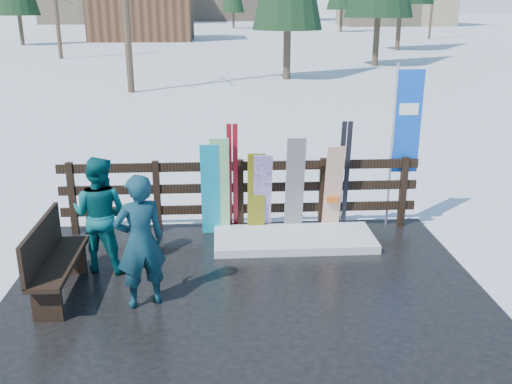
{
  "coord_description": "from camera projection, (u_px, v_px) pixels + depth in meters",
  "views": [
    {
      "loc": [
        -0.29,
        -6.28,
        3.51
      ],
      "look_at": [
        0.17,
        1.0,
        1.1
      ],
      "focal_mm": 40.0,
      "sensor_mm": 36.0,
      "label": 1
    }
  ],
  "objects": [
    {
      "name": "ground",
      "position": [
        248.0,
        301.0,
        7.07
      ],
      "size": [
        700.0,
        700.0,
        0.0
      ],
      "primitive_type": "plane",
      "color": "white",
      "rests_on": "ground"
    },
    {
      "name": "deck",
      "position": [
        247.0,
        299.0,
        7.06
      ],
      "size": [
        6.0,
        5.0,
        0.08
      ],
      "primitive_type": "cube",
      "color": "black",
      "rests_on": "ground"
    },
    {
      "name": "fence",
      "position": [
        240.0,
        190.0,
        8.93
      ],
      "size": [
        5.6,
        0.1,
        1.15
      ],
      "color": "black",
      "rests_on": "deck"
    },
    {
      "name": "snow_patch",
      "position": [
        294.0,
        239.0,
        8.59
      ],
      "size": [
        2.4,
        1.0,
        0.12
      ],
      "primitive_type": "cube",
      "color": "white",
      "rests_on": "deck"
    },
    {
      "name": "bench",
      "position": [
        52.0,
        258.0,
        6.89
      ],
      "size": [
        0.41,
        1.5,
        0.97
      ],
      "color": "black",
      "rests_on": "deck"
    },
    {
      "name": "snowboard_0",
      "position": [
        210.0,
        190.0,
        8.66
      ],
      "size": [
        0.28,
        0.25,
        1.48
      ],
      "primitive_type": "cube",
      "rotation": [
        0.15,
        0.0,
        0.0
      ],
      "color": "#11A1C1",
      "rests_on": "deck"
    },
    {
      "name": "snowboard_1",
      "position": [
        220.0,
        187.0,
        8.66
      ],
      "size": [
        0.29,
        0.27,
        1.57
      ],
      "primitive_type": "cube",
      "rotation": [
        0.15,
        0.0,
        0.0
      ],
      "color": "white",
      "rests_on": "deck"
    },
    {
      "name": "snowboard_2",
      "position": [
        256.0,
        194.0,
        8.73
      ],
      "size": [
        0.27,
        0.22,
        1.33
      ],
      "primitive_type": "cube",
      "rotation": [
        0.15,
        0.0,
        0.0
      ],
      "color": "yellow",
      "rests_on": "deck"
    },
    {
      "name": "snowboard_3",
      "position": [
        262.0,
        194.0,
        8.74
      ],
      "size": [
        0.28,
        0.37,
        1.32
      ],
      "primitive_type": "cube",
      "rotation": [
        0.26,
        0.0,
        0.0
      ],
      "color": "white",
      "rests_on": "deck"
    },
    {
      "name": "snowboard_4",
      "position": [
        295.0,
        186.0,
        8.73
      ],
      "size": [
        0.29,
        0.29,
        1.56
      ],
      "primitive_type": "cube",
      "rotation": [
        0.17,
        0.0,
        0.0
      ],
      "color": "black",
      "rests_on": "deck"
    },
    {
      "name": "snowboard_5",
      "position": [
        333.0,
        189.0,
        8.79
      ],
      "size": [
        0.27,
        0.31,
        1.43
      ],
      "primitive_type": "cube",
      "rotation": [
        0.2,
        0.0,
        0.0
      ],
      "color": "white",
      "rests_on": "deck"
    },
    {
      "name": "ski_pair_a",
      "position": [
        232.0,
        179.0,
        8.7
      ],
      "size": [
        0.16,
        0.32,
        1.78
      ],
      "color": "maroon",
      "rests_on": "deck"
    },
    {
      "name": "ski_pair_b",
      "position": [
        344.0,
        177.0,
        8.81
      ],
      "size": [
        0.17,
        0.21,
        1.78
      ],
      "color": "black",
      "rests_on": "deck"
    },
    {
      "name": "rental_flag",
      "position": [
        404.0,
        128.0,
        8.83
      ],
      "size": [
        0.45,
        0.04,
        2.6
      ],
      "color": "silver",
      "rests_on": "deck"
    },
    {
      "name": "person_front",
      "position": [
        140.0,
        242.0,
        6.6
      ],
      "size": [
        0.7,
        0.59,
        1.63
      ],
      "primitive_type": "imported",
      "rotation": [
        0.0,
        0.0,
        3.54
      ],
      "color": "#134D4E",
      "rests_on": "deck"
    },
    {
      "name": "person_back",
      "position": [
        100.0,
        214.0,
        7.54
      ],
      "size": [
        0.89,
        0.77,
        1.57
      ],
      "primitive_type": "imported",
      "rotation": [
        0.0,
        0.0,
        2.88
      ],
      "color": "#095356",
      "rests_on": "deck"
    }
  ]
}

